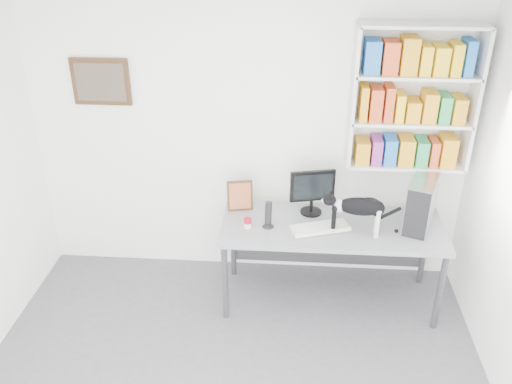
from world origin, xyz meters
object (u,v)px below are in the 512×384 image
at_px(leaning_print, 240,195).
at_px(monitor, 312,192).
at_px(soup_can, 248,223).
at_px(cat, 358,215).
at_px(desk, 329,263).
at_px(keyboard, 320,228).
at_px(pc_tower, 421,203).
at_px(bookshelf, 413,99).
at_px(speaker, 268,214).

bearing_deg(leaning_print, monitor, -12.72).
bearing_deg(soup_can, monitor, 28.80).
relative_size(monitor, soup_can, 4.51).
xyz_separation_m(leaning_print, cat, (1.02, -0.35, 0.04)).
bearing_deg(soup_can, cat, -1.74).
xyz_separation_m(monitor, cat, (0.38, -0.33, -0.04)).
height_order(desk, soup_can, soup_can).
bearing_deg(desk, cat, -33.12).
relative_size(desk, keyboard, 3.86).
distance_m(keyboard, cat, 0.35).
distance_m(monitor, soup_can, 0.65).
height_order(monitor, cat, monitor).
height_order(keyboard, leaning_print, leaning_print).
bearing_deg(pc_tower, bookshelf, 130.95).
xyz_separation_m(bookshelf, monitor, (-0.80, -0.16, -0.83)).
distance_m(desk, leaning_print, 1.02).
relative_size(bookshelf, keyboard, 2.47).
distance_m(speaker, cat, 0.75).
xyz_separation_m(desk, pc_tower, (0.74, 0.05, 0.63)).
xyz_separation_m(soup_can, cat, (0.93, -0.03, 0.13)).
xyz_separation_m(keyboard, cat, (0.30, -0.04, 0.16)).
bearing_deg(monitor, pc_tower, -23.38).
distance_m(bookshelf, monitor, 1.16).
height_order(desk, keyboard, keyboard).
relative_size(desk, cat, 3.32).
bearing_deg(desk, monitor, 131.76).
bearing_deg(desk, pc_tower, 3.40).
height_order(bookshelf, cat, bookshelf).
height_order(bookshelf, speaker, bookshelf).
bearing_deg(soup_can, pc_tower, 5.48).
height_order(monitor, leaning_print, monitor).
bearing_deg(leaning_print, desk, -26.10).
bearing_deg(speaker, keyboard, 4.05).
relative_size(desk, leaning_print, 6.73).
distance_m(leaning_print, cat, 1.08).
relative_size(pc_tower, soup_can, 4.68).
bearing_deg(cat, speaker, 179.65).
relative_size(bookshelf, monitor, 2.88).
bearing_deg(keyboard, leaning_print, 138.11).
height_order(desk, cat, cat).
distance_m(desk, speaker, 0.77).
height_order(keyboard, cat, cat).
distance_m(pc_tower, leaning_print, 1.58).
distance_m(keyboard, pc_tower, 0.88).
height_order(desk, speaker, speaker).
distance_m(monitor, speaker, 0.47).
relative_size(speaker, cat, 0.42).
relative_size(keyboard, speaker, 2.03).
bearing_deg(keyboard, desk, 17.04).
height_order(keyboard, soup_can, soup_can).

